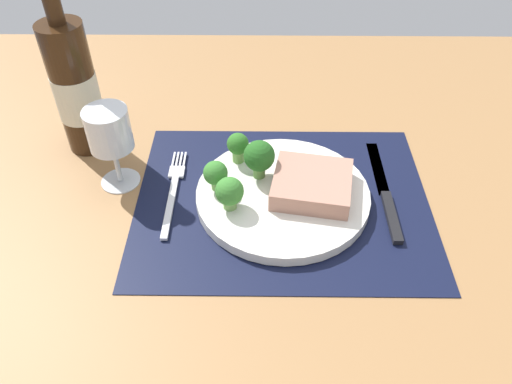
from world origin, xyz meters
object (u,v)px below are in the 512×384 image
Objects in this scene: plate at (283,195)px; wine_glass at (110,134)px; fork at (173,191)px; knife at (386,196)px; steak at (312,185)px; wine_bottle at (75,87)px.

wine_glass reaches higher than plate.
fork is 32.12cm from knife.
steak is 0.85× the size of wine_glass.
steak reaches higher than plate.
fork is at bearing -37.83° from wine_bottle.
plate is 1.34× the size of fork.
steak is 0.58× the size of fork.
steak is 39.69cm from wine_bottle.
wine_glass reaches higher than fork.
wine_bottle is at bearing 157.15° from plate.
steak is 30.20cm from wine_glass.
knife is (32.11, -0.89, 0.05)cm from fork.
wine_bottle is at bearing 143.62° from fork.
plate is at bearing -9.28° from wine_glass.
knife is 1.76× the size of wine_glass.
wine_bottle reaches higher than steak.
fork is at bearing 175.89° from steak.
steak is at bearing -8.11° from wine_glass.
wine_glass is (-40.69, 3.58, 8.45)cm from knife.
steak is 0.49× the size of knife.
fork is (-20.78, 1.49, -2.79)cm from steak.
wine_glass is at bearing 177.10° from knife.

